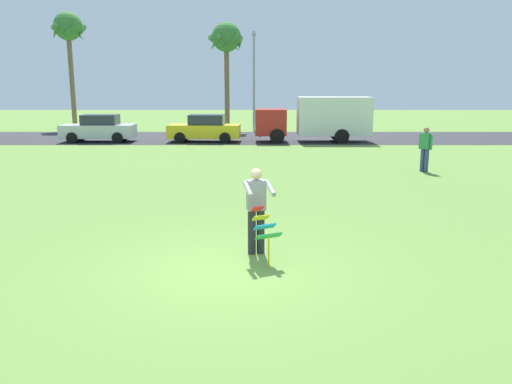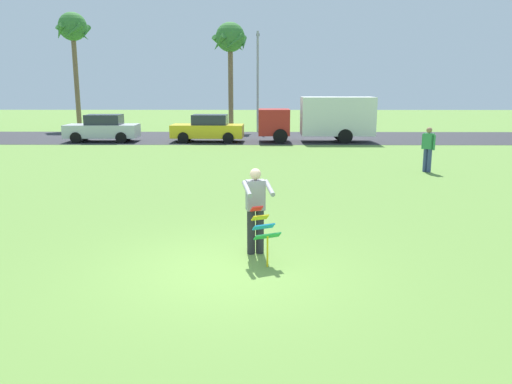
# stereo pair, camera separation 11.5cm
# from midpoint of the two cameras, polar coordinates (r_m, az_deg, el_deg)

# --- Properties ---
(ground_plane) EXTENTS (120.00, 120.00, 0.00)m
(ground_plane) POSITION_cam_midpoint_polar(r_m,az_deg,el_deg) (9.46, -3.03, -8.69)
(ground_plane) COLOR olive
(road_strip) EXTENTS (120.00, 8.00, 0.01)m
(road_strip) POSITION_cam_midpoint_polar(r_m,az_deg,el_deg) (32.69, -0.44, 6.10)
(road_strip) COLOR #2D2D33
(road_strip) RESTS_ON ground
(person_kite_flyer) EXTENTS (0.65, 0.73, 1.73)m
(person_kite_flyer) POSITION_cam_midpoint_polar(r_m,az_deg,el_deg) (10.06, 0.29, -1.76)
(person_kite_flyer) COLOR #26262B
(person_kite_flyer) RESTS_ON ground
(kite_held) EXTENTS (0.60, 0.72, 1.06)m
(kite_held) POSITION_cam_midpoint_polar(r_m,az_deg,el_deg) (9.54, 1.21, -4.06)
(kite_held) COLOR red
(kite_held) RESTS_ON ground
(parked_car_silver) EXTENTS (4.23, 1.90, 1.60)m
(parked_car_silver) POSITION_cam_midpoint_polar(r_m,az_deg,el_deg) (31.63, -16.67, 6.80)
(parked_car_silver) COLOR silver
(parked_car_silver) RESTS_ON ground
(parked_car_yellow) EXTENTS (4.26, 1.96, 1.60)m
(parked_car_yellow) POSITION_cam_midpoint_polar(r_m,az_deg,el_deg) (30.38, -5.27, 7.06)
(parked_car_yellow) COLOR yellow
(parked_car_yellow) RESTS_ON ground
(parked_truck_red_cab) EXTENTS (6.71, 2.13, 2.62)m
(parked_truck_red_cab) POSITION_cam_midpoint_polar(r_m,az_deg,el_deg) (30.40, 7.61, 8.21)
(parked_truck_red_cab) COLOR #B2231E
(parked_truck_red_cab) RESTS_ON ground
(palm_tree_left_near) EXTENTS (2.58, 2.71, 8.64)m
(palm_tree_left_near) POSITION_cam_midpoint_polar(r_m,az_deg,el_deg) (42.40, -19.72, 16.53)
(palm_tree_left_near) COLOR brown
(palm_tree_left_near) RESTS_ON ground
(palm_tree_right_near) EXTENTS (2.58, 2.71, 7.72)m
(palm_tree_right_near) POSITION_cam_midpoint_polar(r_m,az_deg,el_deg) (38.26, -2.81, 16.47)
(palm_tree_right_near) COLOR brown
(palm_tree_right_near) RESTS_ON ground
(streetlight_pole) EXTENTS (0.24, 1.65, 7.00)m
(streetlight_pole) POSITION_cam_midpoint_polar(r_m,az_deg,el_deg) (37.36, 0.28, 12.96)
(streetlight_pole) COLOR #9E9EA3
(streetlight_pole) RESTS_ON ground
(person_walker_near) EXTENTS (0.40, 0.46, 1.73)m
(person_walker_near) POSITION_cam_midpoint_polar(r_m,az_deg,el_deg) (20.80, 18.84, 4.68)
(person_walker_near) COLOR #384772
(person_walker_near) RESTS_ON ground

